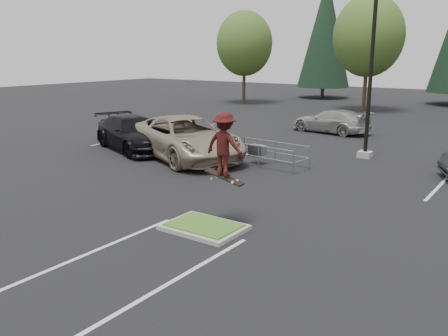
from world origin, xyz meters
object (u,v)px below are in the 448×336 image
Objects in this scene: decid_a at (244,46)px; car_far_silver at (332,121)px; car_l_black at (133,133)px; cart_corral at (260,150)px; decid_b at (368,39)px; car_l_tan at (185,137)px; conif_a at (325,32)px; skateboarder at (224,145)px; light_pole at (372,60)px.

decid_a reaches higher than car_far_silver.
cart_corral is at bearing -61.44° from car_l_black.
cart_corral is (15.10, -22.14, -4.94)m from decid_a.
decid_b reaches higher than cart_corral.
car_l_tan reaches higher than car_l_black.
car_l_tan is (11.51, -23.03, -4.59)m from decid_a.
car_far_silver is at bearing -8.34° from car_l_black.
decid_b is 24.42m from car_l_black.
decid_a is 24.84m from car_l_black.
conif_a is at bearing -145.91° from car_far_silver.
decid_a is 1.78× the size of car_far_silver.
decid_a is 2.39× the size of cart_corral.
decid_b is at bearing -79.35° from skateboarder.
car_far_silver is at bearing 125.09° from light_pole.
car_l_tan reaches higher than cart_corral.
car_l_tan is at bearing -44.40° from skateboarder.
car_l_black is 1.20× the size of car_far_silver.
decid_a is 12.02m from decid_b.
decid_b is 4.74× the size of skateboarder.
decid_b is 23.48m from cart_corral.
cart_corral is 0.62× the size of car_l_black.
decid_a is (-18.51, 18.03, 1.02)m from light_pole.
skateboarder is at bearing -60.58° from cart_corral.
decid_a is at bearing -177.61° from decid_b.
conif_a reaches higher than cart_corral.
decid_b reaches higher than car_far_silver.
car_l_tan is (-6.73, 6.33, -1.37)m from skateboarder.
car_far_silver is at bearing 8.93° from car_l_tan.
car_l_black is at bearing -20.70° from car_far_silver.
conif_a is 34.58m from cart_corral.
car_far_silver is (2.29, -12.53, -5.32)m from decid_b.
decid_a is at bearing 49.69° from car_l_tan.
cart_corral is 0.52× the size of car_l_tan.
car_far_silver is (-3.95, 17.33, -1.64)m from skateboarder.
light_pole is 1.14× the size of decid_a.
car_far_silver is at bearing 100.50° from cart_corral.
car_far_silver is at bearing -64.94° from conif_a.
decid_b is 1.61× the size of car_l_black.
decid_b is at bearing 11.78° from car_l_black.
conif_a is at bearing 35.94° from car_l_tan.
conif_a is 3.49× the size of cart_corral.
light_pole is 25.86m from decid_a.
conif_a reaches higher than decid_a.
car_l_black is (4.00, -33.00, -6.23)m from conif_a.
car_l_tan is at bearing -160.14° from cart_corral.
car_l_tan is 3.50m from car_l_black.
car_far_silver is at bearing -79.63° from decid_b.
car_far_silver is (14.29, -12.03, -4.86)m from decid_a.
car_far_silver is at bearing -40.09° from decid_a.
light_pole reaches higher than decid_b.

